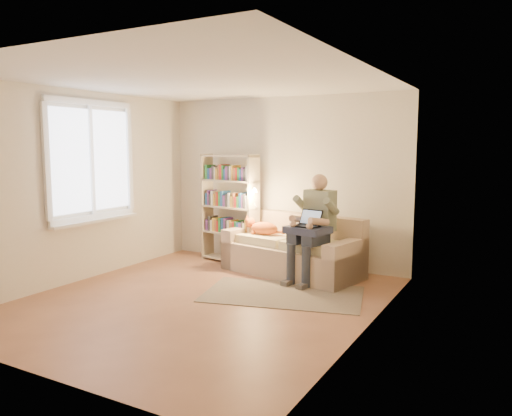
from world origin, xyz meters
The scene contains 14 objects.
floor centered at (0.00, 0.00, 0.00)m, with size 4.50×4.50×0.00m, color #8D5940.
ceiling centered at (0.00, 0.00, 2.60)m, with size 4.00×4.50×0.02m, color white.
wall_left centered at (-2.00, 0.00, 1.30)m, with size 0.02×4.50×2.60m, color silver.
wall_right centered at (2.00, 0.00, 1.30)m, with size 0.02×4.50×2.60m, color silver.
wall_back centered at (0.00, 2.25, 1.30)m, with size 4.00×0.02×2.60m, color silver.
wall_front centered at (0.00, -2.25, 1.30)m, with size 4.00×0.02×2.60m, color silver.
window centered at (-1.95, 0.20, 1.38)m, with size 0.12×1.52×1.69m.
sofa centered at (0.42, 1.73, 0.31)m, with size 2.13×1.28×0.85m.
person centered at (0.83, 1.49, 0.82)m, with size 0.52×0.72×1.47m.
cat centered at (-0.08, 1.70, 0.64)m, with size 0.66×0.31×0.24m.
blanket centered at (0.81, 1.34, 0.73)m, with size 0.53×0.44×0.09m, color #292F48.
laptop centered at (0.82, 1.35, 0.84)m, with size 0.38×0.35×0.27m.
bookshelf centered at (-0.77, 1.90, 0.95)m, with size 1.14×0.50×1.72m.
rug centered at (0.75, 0.71, 0.01)m, with size 1.95×1.15×0.01m, color #81715E.
Camera 1 is at (3.38, -4.77, 1.85)m, focal length 35.00 mm.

